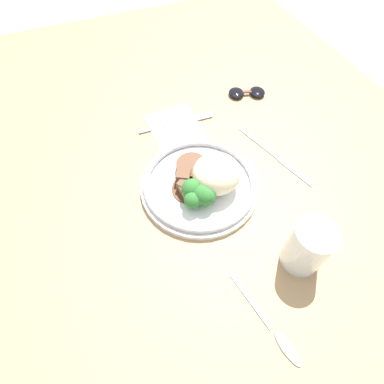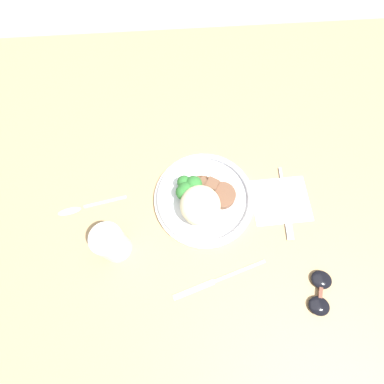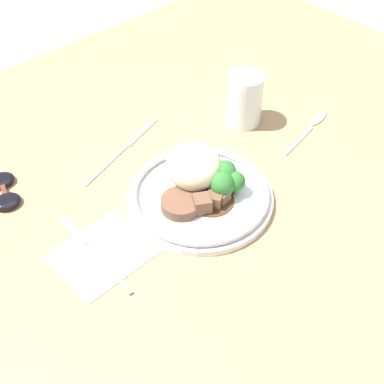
{
  "view_description": "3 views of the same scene",
  "coord_description": "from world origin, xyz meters",
  "px_view_note": "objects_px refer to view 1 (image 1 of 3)",
  "views": [
    {
      "loc": [
        0.38,
        -0.16,
        0.56
      ],
      "look_at": [
        0.06,
        -0.03,
        0.06
      ],
      "focal_mm": 28.0,
      "sensor_mm": 36.0,
      "label": 1
    },
    {
      "loc": [
        0.09,
        0.24,
        0.74
      ],
      "look_at": [
        0.07,
        -0.01,
        0.09
      ],
      "focal_mm": 28.0,
      "sensor_mm": 36.0,
      "label": 2
    },
    {
      "loc": [
        -0.4,
        -0.47,
        0.69
      ],
      "look_at": [
        0.02,
        -0.01,
        0.07
      ],
      "focal_mm": 50.0,
      "sensor_mm": 36.0,
      "label": 3
    }
  ],
  "objects_px": {
    "spoon": "(277,336)",
    "sunglasses": "(247,93)",
    "plate": "(203,182)",
    "fork": "(183,122)",
    "knife": "(277,157)",
    "juice_glass": "(306,249)"
  },
  "relations": [
    {
      "from": "plate",
      "to": "fork",
      "type": "xyz_separation_m",
      "value": [
        -0.21,
        0.04,
        -0.02
      ]
    },
    {
      "from": "juice_glass",
      "to": "knife",
      "type": "bearing_deg",
      "value": 158.13
    },
    {
      "from": "juice_glass",
      "to": "fork",
      "type": "height_order",
      "value": "juice_glass"
    },
    {
      "from": "knife",
      "to": "spoon",
      "type": "height_order",
      "value": "spoon"
    },
    {
      "from": "knife",
      "to": "sunglasses",
      "type": "relative_size",
      "value": 2.03
    },
    {
      "from": "fork",
      "to": "sunglasses",
      "type": "bearing_deg",
      "value": 13.16
    },
    {
      "from": "plate",
      "to": "spoon",
      "type": "xyz_separation_m",
      "value": [
        0.3,
        -0.0,
        -0.02
      ]
    },
    {
      "from": "juice_glass",
      "to": "spoon",
      "type": "distance_m",
      "value": 0.15
    },
    {
      "from": "juice_glass",
      "to": "spoon",
      "type": "xyz_separation_m",
      "value": [
        0.1,
        -0.1,
        -0.04
      ]
    },
    {
      "from": "plate",
      "to": "sunglasses",
      "type": "relative_size",
      "value": 2.3
    },
    {
      "from": "knife",
      "to": "sunglasses",
      "type": "xyz_separation_m",
      "value": [
        -0.23,
        0.04,
        0.01
      ]
    },
    {
      "from": "knife",
      "to": "spoon",
      "type": "distance_m",
      "value": 0.38
    },
    {
      "from": "spoon",
      "to": "sunglasses",
      "type": "xyz_separation_m",
      "value": [
        -0.55,
        0.24,
        0.01
      ]
    },
    {
      "from": "juice_glass",
      "to": "fork",
      "type": "bearing_deg",
      "value": -171.16
    },
    {
      "from": "spoon",
      "to": "sunglasses",
      "type": "bearing_deg",
      "value": 146.04
    },
    {
      "from": "juice_glass",
      "to": "fork",
      "type": "distance_m",
      "value": 0.42
    },
    {
      "from": "knife",
      "to": "sunglasses",
      "type": "distance_m",
      "value": 0.23
    },
    {
      "from": "fork",
      "to": "plate",
      "type": "bearing_deg",
      "value": -97.5
    },
    {
      "from": "plate",
      "to": "knife",
      "type": "xyz_separation_m",
      "value": [
        -0.02,
        0.19,
        -0.02
      ]
    },
    {
      "from": "fork",
      "to": "spoon",
      "type": "relative_size",
      "value": 1.12
    },
    {
      "from": "plate",
      "to": "juice_glass",
      "type": "height_order",
      "value": "juice_glass"
    },
    {
      "from": "plate",
      "to": "knife",
      "type": "relative_size",
      "value": 1.13
    }
  ]
}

